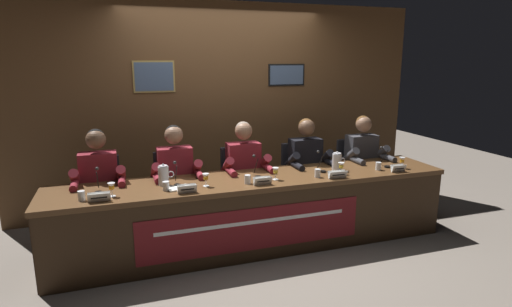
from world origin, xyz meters
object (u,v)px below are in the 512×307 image
Objects in this scene: panelist_right at (308,164)px; water_cup_right at (318,174)px; water_cup_far_left at (82,196)px; microphone_far_left at (98,184)px; juice_glass_right at (341,166)px; water_pitcher_right_side at (337,162)px; nameplate_far_left at (99,197)px; panelist_left at (176,175)px; juice_glass_far_left at (112,187)px; chair_right at (300,182)px; water_cup_left at (166,186)px; nameplate_far_right at (398,168)px; water_pitcher_left_side at (164,175)px; panelist_far_left at (99,182)px; water_cup_far_right at (378,167)px; chair_center at (241,188)px; chair_far_right at (355,177)px; microphone_right at (321,165)px; nameplate_left at (187,189)px; microphone_center at (257,170)px; chair_far_left at (102,202)px; juice_glass_far_right at (402,161)px; juice_glass_center at (275,171)px; microphone_far_right at (385,160)px; nameplate_right at (338,174)px; microphone_left at (177,178)px; nameplate_center at (263,181)px; chair_left at (175,195)px; juice_glass_left at (206,177)px; document_stack_left at (178,188)px; water_cup_center at (248,180)px.

water_cup_right is (-0.16, -0.55, 0.04)m from panelist_right.
water_cup_far_left is 0.24m from microphone_far_left.
water_pitcher_right_side is (0.04, 0.15, 0.01)m from juice_glass_right.
panelist_left reaches higher than nameplate_far_left.
chair_right reaches higher than juice_glass_far_left.
water_cup_far_left is 0.71m from water_cup_left.
nameplate_far_right is (2.42, -0.14, 0.00)m from water_cup_left.
panelist_left is at bearing 63.38° from water_pitcher_left_side.
juice_glass_far_left is at bearing -54.10° from microphone_far_left.
panelist_far_left is 0.68m from water_pitcher_left_side.
microphone_far_left is 2.54× the size of water_cup_far_right.
chair_center and chair_far_right have the same top height.
microphone_far_left is at bearing 179.85° from microphone_right.
microphone_center is (0.76, 0.30, 0.03)m from nameplate_left.
juice_glass_far_left is 0.10× the size of panelist_left.
panelist_left is at bearing 39.57° from juice_glass_far_left.
water_cup_left is at bearing -49.78° from chair_far_left.
chair_far_right is 4.37× the size of water_pitcher_left_side.
microphone_center is 1.64m from juice_glass_far_right.
microphone_right reaches higher than juice_glass_center.
microphone_far_right is (2.25, 0.23, 0.03)m from nameplate_left.
panelist_left is 1.66m from nameplate_right.
chair_far_right reaches higher than water_cup_left.
nameplate_right is at bearing -0.44° from nameplate_left.
microphone_right reaches higher than chair_right.
water_cup_left is 0.43× the size of nameplate_right.
water_pitcher_right_side is at bearing 168.12° from juice_glass_far_right.
juice_glass_center reaches higher than nameplate_far_right.
microphone_right is at bearing -0.09° from microphone_left.
nameplate_center is at bearing -161.43° from microphone_right.
water_cup_right is (1.35, -0.75, 0.32)m from chair_left.
microphone_far_left is 1.10× the size of nameplate_right.
juice_glass_left is at bearing -26.86° from panelist_far_left.
water_pitcher_left_side is at bearing 28.32° from nameplate_far_left.
microphone_right is 1.54m from document_stack_left.
water_pitcher_right_side is (2.30, 0.15, 0.01)m from juice_glass_far_left.
water_cup_center and water_cup_right have the same top height.
nameplate_center is at bearing -175.20° from water_cup_far_right.
water_cup_right is at bearing 174.29° from nameplate_far_right.
microphone_far_left is at bearing 179.74° from water_pitcher_right_side.
water_pitcher_right_side reaches higher than chair_left.
nameplate_far_left and nameplate_right have the same top height.
microphone_right is 0.24× the size of chair_far_right.
chair_right is at bearing 17.54° from water_cup_far_left.
panelist_right reaches higher than water_cup_left.
document_stack_left is at bearing -163.73° from chair_far_right.
microphone_center reaches higher than nameplate_right.
chair_right is 4.68× the size of nameplate_right.
juice_glass_center is 1.48m from juice_glass_far_right.
juice_glass_far_left is 1.46× the size of water_cup_far_right.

